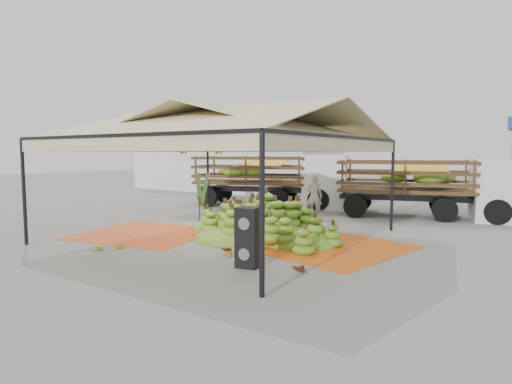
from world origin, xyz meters
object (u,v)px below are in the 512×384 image
Objects in this scene: vendor at (314,196)px; truck_right at (436,181)px; banana_heap at (262,217)px; truck_left at (277,175)px; speaker_stack at (248,237)px.

vendor is 0.24× the size of truck_right.
banana_heap is 0.79× the size of truck_right.
vendor is at bearing -56.82° from truck_left.
truck_right is (1.98, 10.34, 0.78)m from speaker_stack.
truck_left reaches higher than truck_right.
speaker_stack reaches higher than banana_heap.
vendor is at bearing 95.47° from speaker_stack.
truck_left is (-5.26, 10.05, 0.86)m from speaker_stack.
speaker_stack is 11.38m from truck_left.
truck_right is (3.98, 2.85, 0.59)m from vendor.
speaker_stack is 10.56m from truck_right.
truck_right reaches higher than banana_heap.
speaker_stack is 0.18× the size of truck_left.
speaker_stack is at bearing 87.34° from vendor.
vendor is at bearing 93.86° from banana_heap.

